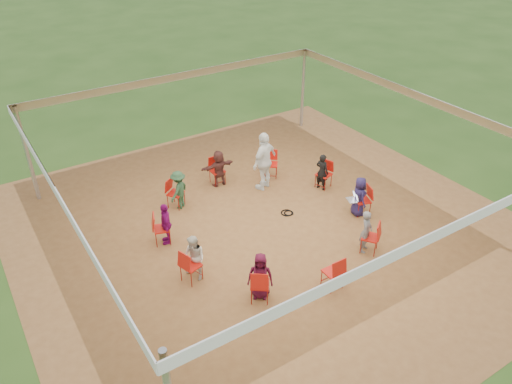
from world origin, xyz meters
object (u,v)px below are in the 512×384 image
chair_7 (260,285)px  person_seated_6 (260,276)px  person_seated_1 (322,172)px  person_seated_7 (366,231)px  chair_5 (162,229)px  chair_6 (191,266)px  person_seated_5 (194,258)px  laptop (354,198)px  person_seated_0 (359,196)px  person_seated_2 (219,168)px  chair_4 (176,193)px  chair_3 (217,171)px  chair_0 (362,200)px  chair_2 (271,164)px  person_seated_4 (166,223)px  chair_8 (333,272)px  chair_9 (370,237)px  person_seated_3 (179,190)px  standing_person (264,161)px  chair_1 (324,175)px  cable_coil (288,213)px

chair_7 → person_seated_6: size_ratio=0.75×
person_seated_1 → person_seated_7: bearing=144.0°
chair_5 → chair_6: same height
chair_5 → person_seated_5: person_seated_5 is taller
chair_6 → laptop: size_ratio=2.21×
chair_5 → person_seated_0: person_seated_0 is taller
person_seated_2 → chair_4: bearing=14.2°
chair_3 → person_seated_0: (2.56, -3.73, 0.15)m
chair_0 → laptop: size_ratio=2.21×
person_seated_2 → person_seated_5: same height
chair_2 → person_seated_4: person_seated_4 is taller
chair_8 → chair_0: bearing=36.0°
person_seated_7 → person_seated_2: bearing=72.0°
person_seated_6 → person_seated_7: same height
chair_9 → person_seated_3: size_ratio=0.75×
person_seated_2 → person_seated_1: bearing=144.0°
person_seated_4 → standing_person: bearing=123.0°
chair_8 → person_seated_2: person_seated_2 is taller
chair_8 → person_seated_3: person_seated_3 is taller
chair_2 → standing_person: standing_person is taller
person_seated_1 → person_seated_7: same height
person_seated_4 → standing_person: (3.73, 0.95, 0.35)m
chair_2 → person_seated_0: person_seated_0 is taller
person_seated_7 → person_seated_6: bearing=144.0°
chair_2 → chair_4: bearing=36.0°
chair_3 → person_seated_7: person_seated_7 is taller
chair_3 → person_seated_2: (-0.00, -0.12, 0.15)m
person_seated_1 → standing_person: standing_person is taller
chair_7 → standing_person: (2.84, 4.11, 0.50)m
person_seated_7 → person_seated_4: bearing=108.0°
person_seated_2 → chair_3: bearing=-90.0°
chair_8 → chair_6: bearing=144.0°
person_seated_1 → laptop: bearing=156.7°
chair_6 → person_seated_3: person_seated_3 is taller
chair_1 → standing_person: size_ratio=0.48×
person_seated_0 → cable_coil: (-1.69, 1.11, -0.58)m
chair_0 → laptop: chair_0 is taller
person_seated_0 → person_seated_1: bearing=18.0°
chair_7 → person_seated_1: 5.31m
person_seated_4 → laptop: (5.03, -1.70, -0.03)m
person_seated_7 → laptop: bearing=23.3°
chair_4 → person_seated_2: 1.74m
chair_0 → chair_1: size_ratio=1.00×
chair_9 → person_seated_2: (-1.62, 5.06, 0.15)m
chair_8 → person_seated_4: (-2.56, 3.73, 0.15)m
chair_5 → person_seated_5: size_ratio=0.75×
laptop → chair_4: bearing=71.0°
chair_6 → person_seated_1: size_ratio=0.75×
person_seated_7 → standing_person: bearing=60.9°
chair_0 → standing_person: standing_person is taller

